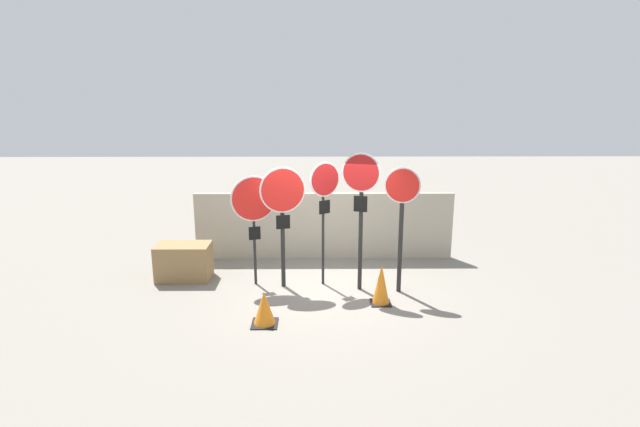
% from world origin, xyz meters
% --- Properties ---
extents(ground_plane, '(40.00, 40.00, 0.00)m').
position_xyz_m(ground_plane, '(0.00, 0.00, 0.00)').
color(ground_plane, gray).
extents(fence_back, '(5.92, 0.12, 1.55)m').
position_xyz_m(fence_back, '(0.00, 1.94, 0.77)').
color(fence_back, '#A89E89').
rests_on(fence_back, ground).
extents(stop_sign_0, '(0.87, 0.29, 2.23)m').
position_xyz_m(stop_sign_0, '(-1.40, 0.30, 1.65)').
color(stop_sign_0, black).
rests_on(stop_sign_0, ground).
extents(stop_sign_1, '(0.86, 0.26, 2.42)m').
position_xyz_m(stop_sign_1, '(-0.83, 0.17, 1.71)').
color(stop_sign_1, black).
rests_on(stop_sign_1, ground).
extents(stop_sign_2, '(0.58, 0.39, 2.49)m').
position_xyz_m(stop_sign_2, '(-0.02, 0.30, 1.90)').
color(stop_sign_2, black).
rests_on(stop_sign_2, ground).
extents(stop_sign_3, '(0.71, 0.25, 2.70)m').
position_xyz_m(stop_sign_3, '(0.66, 0.02, 1.90)').
color(stop_sign_3, black).
rests_on(stop_sign_3, ground).
extents(stop_sign_4, '(0.66, 0.21, 2.46)m').
position_xyz_m(stop_sign_4, '(1.42, -0.10, 1.69)').
color(stop_sign_4, black).
rests_on(stop_sign_4, ground).
extents(traffic_cone_0, '(0.44, 0.44, 0.59)m').
position_xyz_m(traffic_cone_0, '(-1.05, -1.45, 0.29)').
color(traffic_cone_0, black).
rests_on(traffic_cone_0, ground).
extents(traffic_cone_1, '(0.37, 0.37, 0.76)m').
position_xyz_m(traffic_cone_1, '(1.00, -0.63, 0.37)').
color(traffic_cone_1, black).
rests_on(traffic_cone_1, ground).
extents(storage_crate, '(1.09, 0.66, 0.75)m').
position_xyz_m(storage_crate, '(-2.93, 0.64, 0.37)').
color(storage_crate, olive).
rests_on(storage_crate, ground).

